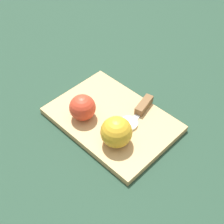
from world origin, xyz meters
TOP-DOWN VIEW (x-y plane):
  - ground_plane at (0.00, 0.00)m, footprint 4.00×4.00m
  - cutting_board at (0.00, 0.00)m, footprint 0.32×0.23m
  - apple_half_left at (-0.06, -0.05)m, footprint 0.07×0.07m
  - apple_half_right at (0.07, -0.05)m, footprint 0.08×0.08m
  - knife at (0.04, 0.08)m, footprint 0.05×0.15m
  - apple_slice at (0.05, 0.01)m, footprint 0.05×0.05m

SIDE VIEW (x-z plane):
  - ground_plane at x=0.00m, z-range 0.00..0.00m
  - cutting_board at x=0.00m, z-range 0.00..0.02m
  - apple_slice at x=0.05m, z-range 0.02..0.02m
  - knife at x=0.04m, z-range 0.02..0.04m
  - apple_half_left at x=-0.06m, z-range 0.02..0.09m
  - apple_half_right at x=0.07m, z-range 0.02..0.09m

